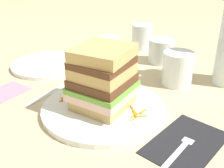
# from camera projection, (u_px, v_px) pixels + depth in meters

# --- Properties ---
(ground_plane) EXTENTS (3.00, 3.00, 0.00)m
(ground_plane) POSITION_uv_depth(u_px,v_px,m) (110.00, 106.00, 0.61)
(ground_plane) COLOR #C6B289
(main_plate) EXTENTS (0.26, 0.26, 0.01)m
(main_plate) POSITION_uv_depth(u_px,v_px,m) (103.00, 108.00, 0.59)
(main_plate) COLOR white
(main_plate) RESTS_ON ground_plane
(sandwich) EXTENTS (0.13, 0.13, 0.13)m
(sandwich) POSITION_uv_depth(u_px,v_px,m) (103.00, 79.00, 0.56)
(sandwich) COLOR tan
(sandwich) RESTS_ON main_plate
(carrot_shred_0) EXTENTS (0.01, 0.02, 0.00)m
(carrot_shred_0) POSITION_uv_depth(u_px,v_px,m) (72.00, 98.00, 0.62)
(carrot_shred_0) COLOR orange
(carrot_shred_0) RESTS_ON main_plate
(carrot_shred_1) EXTENTS (0.02, 0.00, 0.00)m
(carrot_shred_1) POSITION_uv_depth(u_px,v_px,m) (70.00, 96.00, 0.63)
(carrot_shred_1) COLOR orange
(carrot_shred_1) RESTS_ON main_plate
(carrot_shred_2) EXTENTS (0.02, 0.02, 0.00)m
(carrot_shred_2) POSITION_uv_depth(u_px,v_px,m) (73.00, 95.00, 0.63)
(carrot_shred_2) COLOR orange
(carrot_shred_2) RESTS_ON main_plate
(carrot_shred_3) EXTENTS (0.02, 0.03, 0.00)m
(carrot_shred_3) POSITION_uv_depth(u_px,v_px,m) (68.00, 97.00, 0.62)
(carrot_shred_3) COLOR orange
(carrot_shred_3) RESTS_ON main_plate
(carrot_shred_4) EXTENTS (0.01, 0.02, 0.00)m
(carrot_shred_4) POSITION_uv_depth(u_px,v_px,m) (72.00, 94.00, 0.63)
(carrot_shred_4) COLOR orange
(carrot_shred_4) RESTS_ON main_plate
(carrot_shred_5) EXTENTS (0.02, 0.01, 0.00)m
(carrot_shred_5) POSITION_uv_depth(u_px,v_px,m) (79.00, 97.00, 0.62)
(carrot_shred_5) COLOR orange
(carrot_shred_5) RESTS_ON main_plate
(carrot_shred_6) EXTENTS (0.03, 0.02, 0.00)m
(carrot_shred_6) POSITION_uv_depth(u_px,v_px,m) (72.00, 92.00, 0.64)
(carrot_shred_6) COLOR orange
(carrot_shred_6) RESTS_ON main_plate
(carrot_shred_7) EXTENTS (0.01, 0.03, 0.00)m
(carrot_shred_7) POSITION_uv_depth(u_px,v_px,m) (66.00, 99.00, 0.61)
(carrot_shred_7) COLOR orange
(carrot_shred_7) RESTS_ON main_plate
(carrot_shred_8) EXTENTS (0.02, 0.02, 0.00)m
(carrot_shred_8) POSITION_uv_depth(u_px,v_px,m) (76.00, 94.00, 0.63)
(carrot_shred_8) COLOR orange
(carrot_shred_8) RESTS_ON main_plate
(carrot_shred_9) EXTENTS (0.01, 0.03, 0.00)m
(carrot_shred_9) POSITION_uv_depth(u_px,v_px,m) (81.00, 96.00, 0.63)
(carrot_shred_9) COLOR orange
(carrot_shred_9) RESTS_ON main_plate
(carrot_shred_10) EXTENTS (0.02, 0.02, 0.00)m
(carrot_shred_10) POSITION_uv_depth(u_px,v_px,m) (140.00, 116.00, 0.55)
(carrot_shred_10) COLOR orange
(carrot_shred_10) RESTS_ON main_plate
(carrot_shred_11) EXTENTS (0.01, 0.02, 0.00)m
(carrot_shred_11) POSITION_uv_depth(u_px,v_px,m) (134.00, 119.00, 0.54)
(carrot_shred_11) COLOR orange
(carrot_shred_11) RESTS_ON main_plate
(carrot_shred_12) EXTENTS (0.01, 0.02, 0.00)m
(carrot_shred_12) POSITION_uv_depth(u_px,v_px,m) (141.00, 114.00, 0.56)
(carrot_shred_12) COLOR orange
(carrot_shred_12) RESTS_ON main_plate
(carrot_shred_13) EXTENTS (0.03, 0.02, 0.00)m
(carrot_shred_13) POSITION_uv_depth(u_px,v_px,m) (133.00, 110.00, 0.57)
(carrot_shred_13) COLOR orange
(carrot_shred_13) RESTS_ON main_plate
(carrot_shred_14) EXTENTS (0.01, 0.03, 0.00)m
(carrot_shred_14) POSITION_uv_depth(u_px,v_px,m) (141.00, 112.00, 0.56)
(carrot_shred_14) COLOR orange
(carrot_shred_14) RESTS_ON main_plate
(carrot_shred_15) EXTENTS (0.02, 0.02, 0.00)m
(carrot_shred_15) POSITION_uv_depth(u_px,v_px,m) (135.00, 114.00, 0.56)
(carrot_shred_15) COLOR orange
(carrot_shred_15) RESTS_ON main_plate
(carrot_shred_16) EXTENTS (0.01, 0.02, 0.00)m
(carrot_shred_16) POSITION_uv_depth(u_px,v_px,m) (134.00, 115.00, 0.56)
(carrot_shred_16) COLOR orange
(carrot_shred_16) RESTS_ON main_plate
(napkin_dark) EXTENTS (0.11, 0.17, 0.00)m
(napkin_dark) POSITION_uv_depth(u_px,v_px,m) (186.00, 143.00, 0.50)
(napkin_dark) COLOR black
(napkin_dark) RESTS_ON ground_plane
(fork) EXTENTS (0.02, 0.17, 0.00)m
(fork) POSITION_uv_depth(u_px,v_px,m) (181.00, 148.00, 0.48)
(fork) COLOR silver
(fork) RESTS_ON napkin_dark
(knife) EXTENTS (0.03, 0.20, 0.00)m
(knife) POSITION_uv_depth(u_px,v_px,m) (56.00, 90.00, 0.68)
(knife) COLOR silver
(knife) RESTS_ON ground_plane
(juice_glass) EXTENTS (0.08, 0.08, 0.08)m
(juice_glass) POSITION_uv_depth(u_px,v_px,m) (177.00, 70.00, 0.70)
(juice_glass) COLOR white
(juice_glass) RESTS_ON ground_plane
(empty_tumbler_0) EXTENTS (0.07, 0.07, 0.07)m
(empty_tumbler_0) POSITION_uv_depth(u_px,v_px,m) (109.00, 49.00, 0.84)
(empty_tumbler_0) COLOR silver
(empty_tumbler_0) RESTS_ON ground_plane
(empty_tumbler_1) EXTENTS (0.08, 0.08, 0.07)m
(empty_tumbler_1) POSITION_uv_depth(u_px,v_px,m) (161.00, 51.00, 0.83)
(empty_tumbler_1) COLOR silver
(empty_tumbler_1) RESTS_ON ground_plane
(empty_tumbler_2) EXTENTS (0.07, 0.07, 0.08)m
(empty_tumbler_2) POSITION_uv_depth(u_px,v_px,m) (142.00, 37.00, 0.94)
(empty_tumbler_2) COLOR silver
(empty_tumbler_2) RESTS_ON ground_plane
(side_plate) EXTENTS (0.21, 0.21, 0.01)m
(side_plate) POSITION_uv_depth(u_px,v_px,m) (47.00, 64.00, 0.81)
(side_plate) COLOR white
(side_plate) RESTS_ON ground_plane
(napkin_pink) EXTENTS (0.08, 0.10, 0.00)m
(napkin_pink) POSITION_uv_depth(u_px,v_px,m) (7.00, 91.00, 0.67)
(napkin_pink) COLOR pink
(napkin_pink) RESTS_ON ground_plane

